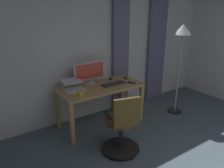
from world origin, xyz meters
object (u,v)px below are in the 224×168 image
object	(u,v)px
mug_coffee	(80,93)
cell_phone_face_up	(131,83)
office_chair	(122,127)
computer_monitor	(90,72)
laptop	(74,87)
desk	(100,91)
cell_phone_by_monitor	(126,78)
computer_mouse	(111,79)
floor_lamp	(182,41)
computer_keyboard	(113,84)

from	to	relation	value
mug_coffee	cell_phone_face_up	bearing A→B (deg)	-177.50
office_chair	computer_monitor	xyz separation A→B (m)	(-0.10, -1.12, 0.52)
laptop	desk	bearing A→B (deg)	169.39
office_chair	cell_phone_by_monitor	distance (m)	1.33
office_chair	computer_monitor	bearing A→B (deg)	98.97
computer_mouse	cell_phone_by_monitor	bearing A→B (deg)	159.44
floor_lamp	laptop	bearing A→B (deg)	-14.81
laptop	computer_monitor	bearing A→B (deg)	-160.39
office_chair	mug_coffee	distance (m)	0.83
computer_monitor	cell_phone_by_monitor	bearing A→B (deg)	170.88
cell_phone_by_monitor	floor_lamp	bearing A→B (deg)	174.32
computer_keyboard	cell_phone_face_up	bearing A→B (deg)	161.24
computer_keyboard	cell_phone_by_monitor	xyz separation A→B (m)	(-0.39, -0.16, -0.01)
desk	computer_mouse	size ratio (longest dim) A/B	14.62
desk	computer_keyboard	size ratio (longest dim) A/B	3.36
computer_monitor	mug_coffee	world-z (taller)	computer_monitor
computer_keyboard	cell_phone_by_monitor	size ratio (longest dim) A/B	3.02
desk	computer_keyboard	bearing A→B (deg)	167.45
desk	office_chair	world-z (taller)	office_chair
desk	computer_monitor	world-z (taller)	computer_monitor
computer_mouse	mug_coffee	distance (m)	0.93
cell_phone_by_monitor	mug_coffee	distance (m)	1.15
computer_monitor	cell_phone_by_monitor	world-z (taller)	computer_monitor
computer_keyboard	computer_mouse	xyz separation A→B (m)	(-0.11, -0.26, 0.01)
computer_monitor	cell_phone_by_monitor	size ratio (longest dim) A/B	4.09
cell_phone_by_monitor	mug_coffee	world-z (taller)	mug_coffee
floor_lamp	cell_phone_by_monitor	bearing A→B (deg)	-30.69
laptop	floor_lamp	distance (m)	2.13
office_chair	cell_phone_face_up	xyz separation A→B (m)	(-0.74, -0.74, 0.31)
cell_phone_by_monitor	floor_lamp	size ratio (longest dim) A/B	0.08
desk	laptop	world-z (taller)	laptop
desk	mug_coffee	distance (m)	0.54
cell_phone_by_monitor	desk	bearing A→B (deg)	34.54
computer_monitor	computer_mouse	size ratio (longest dim) A/B	5.88
office_chair	laptop	xyz separation A→B (m)	(0.27, -1.00, 0.36)
desk	mug_coffee	xyz separation A→B (m)	(0.49, 0.20, 0.14)
computer_monitor	cell_phone_face_up	xyz separation A→B (m)	(-0.63, 0.38, -0.22)
mug_coffee	floor_lamp	size ratio (longest dim) A/B	0.07
mug_coffee	floor_lamp	distance (m)	2.11
laptop	cell_phone_by_monitor	size ratio (longest dim) A/B	2.44
computer_mouse	desk	bearing A→B (deg)	30.80
desk	office_chair	distance (m)	0.94
computer_monitor	computer_mouse	world-z (taller)	computer_monitor
cell_phone_face_up	laptop	bearing A→B (deg)	-44.09
computer_monitor	floor_lamp	distance (m)	1.78
computer_keyboard	floor_lamp	xyz separation A→B (m)	(-1.27, 0.36, 0.69)
computer_monitor	computer_keyboard	bearing A→B (deg)	139.62
mug_coffee	computer_monitor	bearing A→B (deg)	-133.59
laptop	cell_phone_by_monitor	world-z (taller)	laptop
computer_keyboard	office_chair	bearing A→B (deg)	63.56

